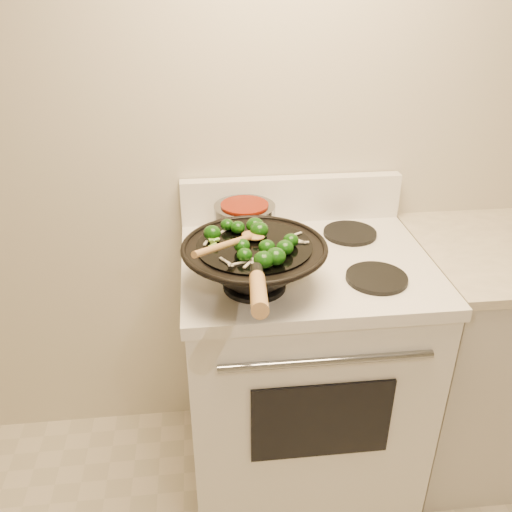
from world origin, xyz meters
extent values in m
plane|color=beige|center=(0.00, 1.50, 1.30)|extent=(3.50, 0.00, 3.50)
cube|color=white|center=(-0.05, 1.17, 0.44)|extent=(0.76, 0.64, 0.88)
cube|color=white|center=(-0.05, 1.17, 0.90)|extent=(0.78, 0.66, 0.04)
cube|color=white|center=(-0.05, 1.47, 1.00)|extent=(0.78, 0.05, 0.16)
cylinder|color=gray|center=(-0.05, 0.84, 0.78)|extent=(0.60, 0.02, 0.02)
cube|color=black|center=(-0.05, 0.84, 0.55)|extent=(0.42, 0.01, 0.28)
cylinder|color=black|center=(-0.23, 1.02, 0.93)|extent=(0.18, 0.18, 0.01)
cylinder|color=black|center=(0.13, 1.02, 0.93)|extent=(0.18, 0.18, 0.01)
cylinder|color=black|center=(-0.23, 1.32, 0.93)|extent=(0.18, 0.18, 0.01)
cylinder|color=black|center=(0.13, 1.32, 0.93)|extent=(0.18, 0.18, 0.01)
torus|color=black|center=(-0.23, 1.02, 1.05)|extent=(0.41, 0.41, 0.01)
cylinder|color=black|center=(-0.23, 1.02, 1.05)|extent=(0.32, 0.32, 0.01)
cylinder|color=black|center=(-0.24, 0.79, 1.10)|extent=(0.04, 0.07, 0.05)
cylinder|color=#A67741|center=(-0.26, 0.66, 1.13)|extent=(0.05, 0.22, 0.08)
ellipsoid|color=#0F3908|center=(-0.21, 1.07, 1.08)|extent=(0.05, 0.05, 0.05)
cylinder|color=#417429|center=(-0.19, 1.07, 1.06)|extent=(0.02, 0.02, 0.01)
ellipsoid|color=#0F3908|center=(-0.22, 1.10, 1.08)|extent=(0.05, 0.05, 0.04)
ellipsoid|color=#0F3908|center=(-0.26, 0.94, 1.07)|extent=(0.04, 0.04, 0.04)
ellipsoid|color=#0F3908|center=(-0.29, 1.13, 1.07)|extent=(0.04, 0.04, 0.03)
cylinder|color=#417429|center=(-0.28, 1.13, 1.06)|extent=(0.02, 0.02, 0.01)
ellipsoid|color=#0F3908|center=(-0.34, 1.07, 1.08)|extent=(0.05, 0.05, 0.04)
ellipsoid|color=#0F3908|center=(-0.20, 0.97, 1.07)|extent=(0.05, 0.05, 0.04)
ellipsoid|color=#0F3908|center=(-0.26, 0.99, 1.07)|extent=(0.04, 0.04, 0.04)
cylinder|color=#417429|center=(-0.25, 0.99, 1.06)|extent=(0.02, 0.02, 0.02)
ellipsoid|color=#0F3908|center=(-0.15, 0.96, 1.07)|extent=(0.05, 0.05, 0.04)
ellipsoid|color=#0F3908|center=(-0.18, 0.91, 1.08)|extent=(0.05, 0.05, 0.05)
ellipsoid|color=#0F3908|center=(-0.22, 0.90, 1.08)|extent=(0.05, 0.05, 0.04)
cylinder|color=#417429|center=(-0.20, 0.90, 1.06)|extent=(0.02, 0.02, 0.02)
ellipsoid|color=#0F3908|center=(-0.26, 1.10, 1.07)|extent=(0.04, 0.04, 0.04)
ellipsoid|color=#0F3908|center=(-0.13, 1.00, 1.07)|extent=(0.04, 0.04, 0.04)
cube|color=beige|center=(-0.36, 1.05, 1.06)|extent=(0.02, 0.04, 0.00)
cube|color=beige|center=(-0.31, 1.11, 1.06)|extent=(0.03, 0.03, 0.00)
cube|color=beige|center=(-0.09, 1.02, 1.06)|extent=(0.04, 0.01, 0.00)
cube|color=beige|center=(-0.25, 0.92, 1.06)|extent=(0.04, 0.05, 0.00)
cube|color=beige|center=(-0.24, 0.91, 1.06)|extent=(0.02, 0.05, 0.00)
cube|color=beige|center=(-0.10, 1.07, 1.06)|extent=(0.04, 0.03, 0.00)
cube|color=beige|center=(-0.28, 0.92, 1.06)|extent=(0.05, 0.02, 0.00)
cube|color=beige|center=(-0.10, 1.03, 1.06)|extent=(0.04, 0.04, 0.00)
cube|color=beige|center=(-0.34, 1.07, 1.06)|extent=(0.04, 0.03, 0.00)
cube|color=beige|center=(-0.20, 0.96, 1.06)|extent=(0.04, 0.03, 0.00)
cube|color=beige|center=(-0.31, 0.93, 1.06)|extent=(0.04, 0.05, 0.00)
cylinder|color=#6FA234|center=(-0.34, 1.01, 1.06)|extent=(0.02, 0.03, 0.02)
cylinder|color=#6FA234|center=(-0.34, 1.04, 1.06)|extent=(0.03, 0.03, 0.02)
cylinder|color=#6FA234|center=(-0.22, 0.94, 1.06)|extent=(0.01, 0.02, 0.01)
cylinder|color=#6FA234|center=(-0.34, 1.05, 1.06)|extent=(0.02, 0.03, 0.01)
cylinder|color=#6FA234|center=(-0.27, 1.12, 1.06)|extent=(0.03, 0.03, 0.02)
sphere|color=beige|center=(-0.24, 1.05, 1.06)|extent=(0.01, 0.01, 0.01)
sphere|color=beige|center=(-0.32, 1.06, 1.06)|extent=(0.01, 0.01, 0.01)
sphere|color=beige|center=(-0.21, 0.93, 1.06)|extent=(0.01, 0.01, 0.01)
sphere|color=beige|center=(-0.12, 1.01, 1.06)|extent=(0.01, 0.01, 0.01)
ellipsoid|color=#A67741|center=(-0.23, 1.06, 1.07)|extent=(0.09, 0.08, 0.02)
cylinder|color=#A67741|center=(-0.31, 0.94, 1.10)|extent=(0.18, 0.24, 0.09)
cylinder|color=gray|center=(-0.23, 1.32, 0.99)|extent=(0.20, 0.20, 0.11)
cylinder|color=#6E1405|center=(-0.23, 1.32, 1.05)|extent=(0.16, 0.16, 0.01)
cylinder|color=black|center=(-0.17, 1.17, 1.04)|extent=(0.06, 0.12, 0.02)
camera|label=1|loc=(-0.37, -0.29, 1.74)|focal=38.00mm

